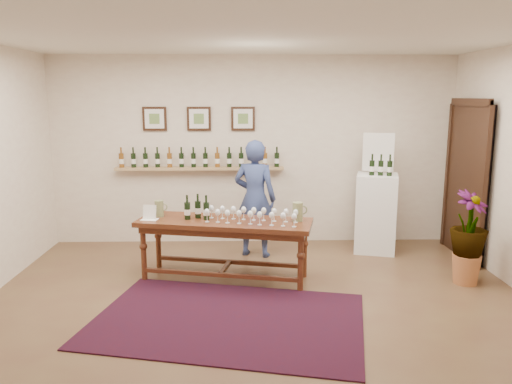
{
  "coord_description": "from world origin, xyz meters",
  "views": [
    {
      "loc": [
        -0.14,
        -4.95,
        2.22
      ],
      "look_at": [
        0.0,
        0.8,
        1.1
      ],
      "focal_mm": 35.0,
      "sensor_mm": 36.0,
      "label": 1
    }
  ],
  "objects_px": {
    "display_pedestal": "(376,213)",
    "person": "(255,199)",
    "tasting_table": "(224,229)",
    "potted_plant": "(468,238)"
  },
  "relations": [
    {
      "from": "display_pedestal",
      "to": "person",
      "type": "bearing_deg",
      "value": -174.06
    },
    {
      "from": "tasting_table",
      "to": "display_pedestal",
      "type": "distance_m",
      "value": 2.39
    },
    {
      "from": "potted_plant",
      "to": "person",
      "type": "xyz_separation_m",
      "value": [
        -2.5,
        1.14,
        0.25
      ]
    },
    {
      "from": "potted_plant",
      "to": "person",
      "type": "distance_m",
      "value": 2.75
    },
    {
      "from": "display_pedestal",
      "to": "potted_plant",
      "type": "xyz_separation_m",
      "value": [
        0.76,
        -1.32,
        0.01
      ]
    },
    {
      "from": "tasting_table",
      "to": "display_pedestal",
      "type": "height_order",
      "value": "display_pedestal"
    },
    {
      "from": "tasting_table",
      "to": "potted_plant",
      "type": "bearing_deg",
      "value": 7.38
    },
    {
      "from": "person",
      "to": "display_pedestal",
      "type": "bearing_deg",
      "value": -156.67
    },
    {
      "from": "tasting_table",
      "to": "display_pedestal",
      "type": "bearing_deg",
      "value": 38.99
    },
    {
      "from": "potted_plant",
      "to": "person",
      "type": "bearing_deg",
      "value": 155.52
    }
  ]
}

